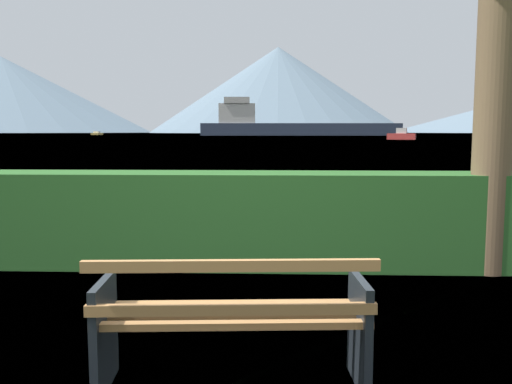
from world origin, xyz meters
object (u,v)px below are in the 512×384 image
(fishing_boat_near, at_px, (97,134))
(sailboat_mid, at_px, (401,135))
(cargo_ship_large, at_px, (285,125))
(park_bench, at_px, (232,322))

(fishing_boat_near, distance_m, sailboat_mid, 158.09)
(cargo_ship_large, distance_m, fishing_boat_near, 83.11)
(cargo_ship_large, height_order, fishing_boat_near, cargo_ship_large)
(cargo_ship_large, xyz_separation_m, sailboat_mid, (20.41, -95.84, -3.03))
(cargo_ship_large, relative_size, fishing_boat_near, 9.07)
(sailboat_mid, bearing_deg, park_bench, -103.09)
(fishing_boat_near, height_order, sailboat_mid, sailboat_mid)
(cargo_ship_large, distance_m, sailboat_mid, 98.03)
(sailboat_mid, bearing_deg, fishing_boat_near, 128.64)
(cargo_ship_large, relative_size, sailboat_mid, 13.57)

